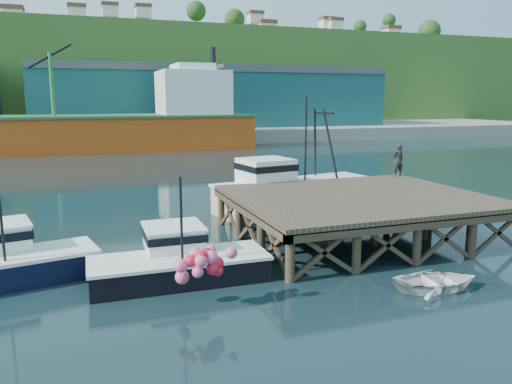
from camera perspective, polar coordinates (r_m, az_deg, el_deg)
name	(u,v)px	position (r m, az deg, el deg)	size (l,w,h in m)	color
ground	(253,247)	(23.35, -0.31, -6.31)	(300.00, 300.00, 0.00)	black
wharf	(360,199)	(25.03, 11.79, -0.80)	(12.00, 10.00, 2.62)	brown
far_quay	(121,132)	(91.56, -15.12, 6.66)	(160.00, 40.00, 2.00)	gray
warehouse_mid	(122,100)	(86.39, -15.02, 10.11)	(28.00, 16.00, 9.00)	#194E52
warehouse_right	(290,100)	(93.85, 3.86, 10.46)	(30.00, 16.00, 9.00)	#194E52
cargo_ship	(68,126)	(69.17, -20.71, 7.09)	(55.50, 10.00, 13.75)	#D24A13
hillside	(108,80)	(121.37, -16.57, 12.22)	(220.00, 50.00, 22.00)	#2D511E
boat_navy	(3,260)	(21.15, -26.92, -6.99)	(6.90, 4.27, 4.10)	black
boat_black	(178,260)	(19.41, -8.88, -7.67)	(6.70, 5.66, 4.12)	black
trawler	(295,187)	(30.70, 4.43, 0.53)	(10.87, 5.46, 6.95)	#CFB786
dinghy	(437,281)	(19.41, 19.97, -9.55)	(2.24, 3.14, 0.65)	silver
dockworker	(398,160)	(31.59, 15.93, 3.53)	(0.72, 0.48, 1.99)	black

